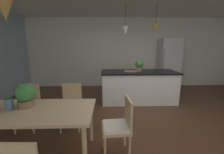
{
  "coord_description": "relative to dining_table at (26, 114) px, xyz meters",
  "views": [
    {
      "loc": [
        -0.89,
        -2.65,
        1.57
      ],
      "look_at": [
        -0.81,
        0.4,
        0.95
      ],
      "focal_mm": 23.24,
      "sensor_mm": 36.0,
      "label": 1
    }
  ],
  "objects": [
    {
      "name": "potted_plant_on_island",
      "position": [
        2.04,
        2.18,
        0.42
      ],
      "size": [
        0.23,
        0.23,
        0.33
      ],
      "color": "#8C664C",
      "rests_on": "kitchen_island"
    },
    {
      "name": "ground_plane",
      "position": [
        2.03,
        0.75,
        -0.68
      ],
      "size": [
        10.0,
        8.4,
        0.04
      ],
      "primitive_type": "cube",
      "color": "#4C301E"
    },
    {
      "name": "chair_far_right",
      "position": [
        0.42,
        0.79,
        -0.18
      ],
      "size": [
        0.41,
        0.41,
        0.87
      ],
      "color": "tan",
      "rests_on": "ground_plane"
    },
    {
      "name": "pendant_over_table",
      "position": [
        -0.03,
        -0.11,
        1.34
      ],
      "size": [
        0.19,
        0.19,
        0.83
      ],
      "color": "black"
    },
    {
      "name": "kitchen_island",
      "position": [
        2.03,
        2.18,
        -0.2
      ],
      "size": [
        2.15,
        0.86,
        0.91
      ],
      "color": "white",
      "rests_on": "ground_plane"
    },
    {
      "name": "pendant_over_island_main",
      "position": [
        1.61,
        2.18,
        1.35
      ],
      "size": [
        0.18,
        0.18,
        0.81
      ],
      "color": "black"
    },
    {
      "name": "wall_back_kitchen",
      "position": [
        2.03,
        4.01,
        0.69
      ],
      "size": [
        10.0,
        0.12,
        2.7
      ],
      "primitive_type": "cube",
      "color": "white",
      "rests_on": "ground_plane"
    },
    {
      "name": "pendant_over_island_aux",
      "position": [
        2.45,
        2.18,
        1.43
      ],
      "size": [
        0.21,
        0.21,
        0.72
      ],
      "color": "black"
    },
    {
      "name": "vase_on_dining_table",
      "position": [
        -0.22,
        0.01,
        0.15
      ],
      "size": [
        0.11,
        0.11,
        0.15
      ],
      "color": "slate",
      "rests_on": "dining_table"
    },
    {
      "name": "potted_plant_on_table",
      "position": [
        -0.04,
        0.11,
        0.25
      ],
      "size": [
        0.26,
        0.26,
        0.34
      ],
      "color": "#8C664C",
      "rests_on": "dining_table"
    },
    {
      "name": "dining_table",
      "position": [
        0.0,
        0.0,
        0.0
      ],
      "size": [
        1.86,
        0.84,
        0.73
      ],
      "color": "#D1B284",
      "rests_on": "ground_plane"
    },
    {
      "name": "chair_far_left",
      "position": [
        -0.42,
        0.79,
        -0.18
      ],
      "size": [
        0.41,
        0.41,
        0.87
      ],
      "color": "tan",
      "rests_on": "ground_plane"
    },
    {
      "name": "chair_kitchen_end",
      "position": [
        1.3,
        0.0,
        -0.18
      ],
      "size": [
        0.43,
        0.43,
        0.87
      ],
      "color": "tan",
      "rests_on": "ground_plane"
    },
    {
      "name": "refrigerator",
      "position": [
        3.49,
        3.61,
        0.29
      ],
      "size": [
        0.74,
        0.67,
        1.89
      ],
      "color": "silver",
      "rests_on": "ground_plane"
    }
  ]
}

